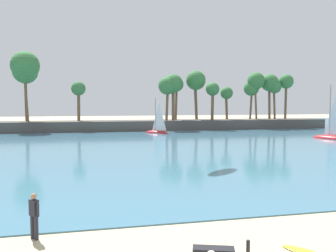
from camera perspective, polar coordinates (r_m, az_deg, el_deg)
sea at (r=57.79m, az=-9.59°, el=-1.10°), size 220.00×88.69×0.06m
palm_headland at (r=62.34m, az=-6.92°, el=2.97°), size 83.20×6.68×13.69m
person_at_waterline at (r=13.55m, az=-21.28°, el=-13.51°), size 0.40×0.43×1.67m
sailboat_near_shore at (r=51.56m, az=25.50°, el=-1.16°), size 3.41×5.65×7.86m
sailboat_mid_bay at (r=56.11m, az=-1.83°, el=-0.59°), size 4.01×3.79×6.16m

